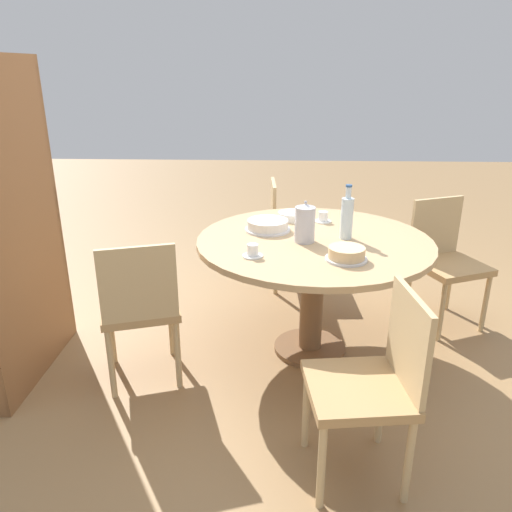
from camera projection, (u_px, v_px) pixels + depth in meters
ground_plane at (310, 349)px, 3.23m from camera, size 14.00×14.00×0.00m
dining_table at (314, 258)px, 3.01m from camera, size 1.40×1.40×0.76m
chair_a at (140, 306)px, 2.76m from camera, size 0.53×0.53×0.87m
chair_b at (372, 381)px, 2.10m from camera, size 0.47×0.47×0.87m
chair_c at (445, 258)px, 3.44m from camera, size 0.55×0.55×0.87m
chair_d at (290, 230)px, 4.03m from camera, size 0.44×0.44×0.87m
bookshelf at (3, 232)px, 2.72m from camera, size 0.91×0.28×1.78m
coffee_pot at (305, 223)px, 2.88m from camera, size 0.12×0.12×0.25m
water_bottle at (347, 217)px, 2.93m from camera, size 0.07×0.07×0.32m
cake_main at (268, 225)px, 3.10m from camera, size 0.28×0.28×0.07m
cake_second at (346, 254)px, 2.62m from camera, size 0.22×0.22×0.07m
cup_a at (253, 252)px, 2.67m from camera, size 0.11×0.11×0.07m
cup_b at (323, 218)px, 3.28m from camera, size 0.11×0.11×0.07m
plate_stack at (292, 216)px, 3.33m from camera, size 0.19×0.19×0.05m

